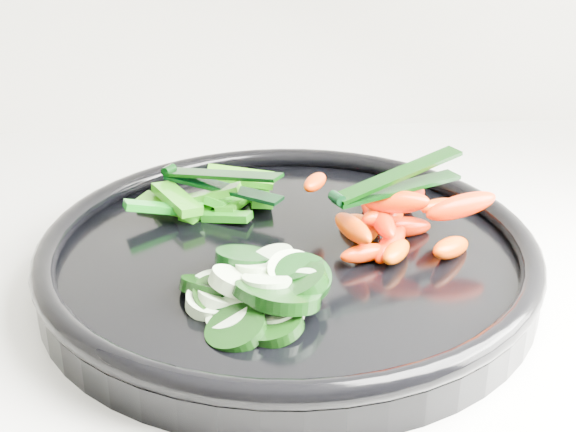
{
  "coord_description": "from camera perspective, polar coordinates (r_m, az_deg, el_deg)",
  "views": [
    {
      "loc": [
        0.26,
        1.11,
        1.24
      ],
      "look_at": [
        0.3,
        1.64,
        0.99
      ],
      "focal_mm": 50.0,
      "sensor_mm": 36.0,
      "label": 1
    }
  ],
  "objects": [
    {
      "name": "tong_pepper",
      "position": [
        0.67,
        -4.98,
        2.54
      ],
      "size": [
        0.1,
        0.08,
        0.02
      ],
      "color": "black",
      "rests_on": "pepper_pile"
    },
    {
      "name": "carrot_pile",
      "position": [
        0.62,
        7.57,
        -0.09
      ],
      "size": [
        0.15,
        0.14,
        0.06
      ],
      "color": "#F51800",
      "rests_on": "veggie_tray"
    },
    {
      "name": "tong_carrot",
      "position": [
        0.6,
        7.58,
        2.38
      ],
      "size": [
        0.11,
        0.06,
        0.02
      ],
      "color": "black",
      "rests_on": "carrot_pile"
    },
    {
      "name": "veggie_tray",
      "position": [
        0.61,
        0.0,
        -2.96
      ],
      "size": [
        0.41,
        0.41,
        0.04
      ],
      "color": "black",
      "rests_on": "counter"
    },
    {
      "name": "pepper_pile",
      "position": [
        0.67,
        -5.83,
        1.18
      ],
      "size": [
        0.13,
        0.09,
        0.04
      ],
      "color": "#196C0A",
      "rests_on": "veggie_tray"
    },
    {
      "name": "cucumber_pile",
      "position": [
        0.54,
        -2.57,
        -5.33
      ],
      "size": [
        0.12,
        0.13,
        0.04
      ],
      "color": "black",
      "rests_on": "veggie_tray"
    }
  ]
}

